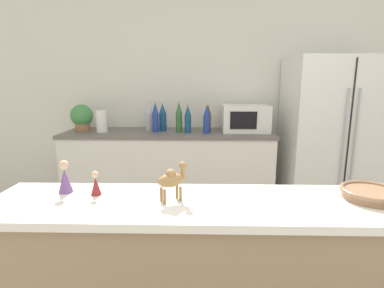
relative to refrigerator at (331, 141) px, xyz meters
name	(u,v)px	position (x,y,z in m)	size (l,w,h in m)	color
wall_back	(213,97)	(-1.21, 0.40, 0.43)	(8.00, 0.06, 2.55)	silver
back_counter	(169,173)	(-1.69, 0.07, -0.38)	(2.19, 0.63, 0.93)	white
refrigerator	(331,141)	(0.00, 0.00, 0.00)	(0.92, 0.73, 1.68)	white
potted_plant	(82,117)	(-2.62, 0.10, 0.24)	(0.23, 0.23, 0.28)	#9E6B47
paper_towel_roll	(102,121)	(-2.38, 0.02, 0.20)	(0.11, 0.11, 0.22)	white
microwave	(245,118)	(-0.88, 0.09, 0.23)	(0.48, 0.37, 0.28)	white
back_bottle_0	(149,116)	(-1.90, 0.15, 0.24)	(0.08, 0.08, 0.31)	#B2B7BC
back_bottle_1	(208,118)	(-1.27, 0.09, 0.23)	(0.07, 0.07, 0.30)	brown
back_bottle_2	(155,118)	(-1.81, 0.02, 0.24)	(0.07, 0.07, 0.32)	navy
back_bottle_3	(179,117)	(-1.57, 0.03, 0.24)	(0.07, 0.07, 0.32)	#2D6033
back_bottle_4	(163,118)	(-1.75, 0.12, 0.23)	(0.08, 0.08, 0.30)	navy
back_bottle_5	(207,119)	(-1.28, -0.03, 0.23)	(0.07, 0.07, 0.29)	navy
back_bottle_6	(188,119)	(-1.48, 0.01, 0.23)	(0.07, 0.07, 0.29)	navy
fruit_bowl	(371,193)	(-0.60, -1.79, 0.11)	(0.26, 0.26, 0.05)	#8C6647
camel_figurine	(172,179)	(-1.48, -1.83, 0.19)	(0.13, 0.11, 0.17)	olive
wise_man_figurine_blue	(65,179)	(-1.99, -1.74, 0.15)	(0.07, 0.07, 0.15)	#6B4784
wise_man_figurine_crimson	(96,185)	(-1.83, -1.77, 0.14)	(0.05, 0.05, 0.11)	maroon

